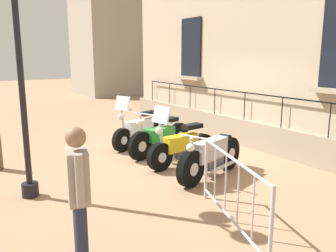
# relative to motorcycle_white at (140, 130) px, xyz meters

# --- Properties ---
(ground_plane) EXTENTS (60.00, 60.00, 0.00)m
(ground_plane) POSITION_rel_motorcycle_white_xyz_m (-0.47, 1.44, -0.43)
(ground_plane) COLOR #9E7A5B
(motorcycle_white) EXTENTS (1.94, 0.90, 1.41)m
(motorcycle_white) POSITION_rel_motorcycle_white_xyz_m (0.00, 0.00, 0.00)
(motorcycle_white) COLOR black
(motorcycle_white) RESTS_ON ground_plane
(motorcycle_green) EXTENTS (2.02, 0.87, 1.10)m
(motorcycle_green) POSITION_rel_motorcycle_white_xyz_m (-0.05, 0.97, -0.00)
(motorcycle_green) COLOR black
(motorcycle_green) RESTS_ON ground_plane
(motorcycle_yellow) EXTENTS (1.91, 0.60, 1.37)m
(motorcycle_yellow) POSITION_rel_motorcycle_white_xyz_m (-0.02, 1.92, -0.02)
(motorcycle_yellow) COLOR black
(motorcycle_yellow) RESTS_ON ground_plane
(motorcycle_silver) EXTENTS (2.01, 0.84, 0.95)m
(motorcycle_silver) POSITION_rel_motorcycle_white_xyz_m (-0.04, 2.91, 0.00)
(motorcycle_silver) COLOR black
(motorcycle_silver) RESTS_ON ground_plane
(lamppost) EXTENTS (0.39, 1.09, 3.77)m
(lamppost) POSITION_rel_motorcycle_white_xyz_m (3.20, 1.99, 2.39)
(lamppost) COLOR black
(lamppost) RESTS_ON ground_plane
(crowd_barrier) EXTENTS (0.78, 2.10, 1.05)m
(crowd_barrier) POSITION_rel_motorcycle_white_xyz_m (1.06, 4.70, 0.13)
(crowd_barrier) COLOR #B7B7BF
(crowd_barrier) RESTS_ON ground_plane
(pedestrian_standing) EXTENTS (0.29, 0.52, 1.66)m
(pedestrian_standing) POSITION_rel_motorcycle_white_xyz_m (3.14, 4.53, 0.50)
(pedestrian_standing) COLOR #23283D
(pedestrian_standing) RESTS_ON ground_plane
(distant_building) EXTENTS (3.57, 4.28, 7.54)m
(distant_building) POSITION_rel_motorcycle_white_xyz_m (-4.52, -12.74, 3.34)
(distant_building) COLOR #9E9384
(distant_building) RESTS_ON ground_plane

